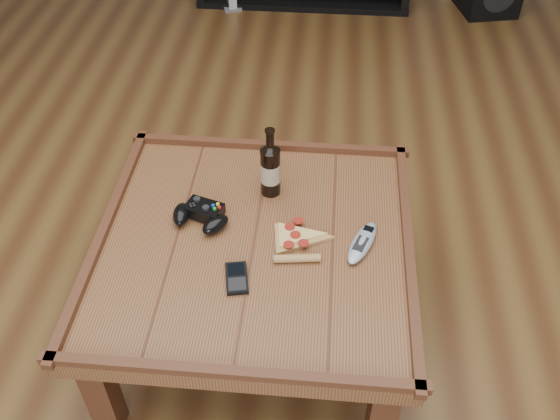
# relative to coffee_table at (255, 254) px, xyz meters

# --- Properties ---
(ground) EXTENTS (6.00, 6.00, 0.00)m
(ground) POSITION_rel_coffee_table_xyz_m (0.00, 0.00, -0.39)
(ground) COLOR #4D2D16
(ground) RESTS_ON ground
(coffee_table) EXTENTS (1.03, 1.03, 0.48)m
(coffee_table) POSITION_rel_coffee_table_xyz_m (0.00, 0.00, 0.00)
(coffee_table) COLOR #532C17
(coffee_table) RESTS_ON ground
(beer_bottle) EXTENTS (0.07, 0.07, 0.26)m
(beer_bottle) POSITION_rel_coffee_table_xyz_m (0.03, 0.24, 0.16)
(beer_bottle) COLOR black
(beer_bottle) RESTS_ON coffee_table
(game_controller) EXTENTS (0.20, 0.17, 0.06)m
(game_controller) POSITION_rel_coffee_table_xyz_m (-0.18, 0.08, 0.09)
(game_controller) COLOR black
(game_controller) RESTS_ON coffee_table
(pizza_slice) EXTENTS (0.19, 0.27, 0.03)m
(pizza_slice) POSITION_rel_coffee_table_xyz_m (0.13, 0.01, 0.07)
(pizza_slice) COLOR tan
(pizza_slice) RESTS_ON coffee_table
(smartphone) EXTENTS (0.09, 0.13, 0.02)m
(smartphone) POSITION_rel_coffee_table_xyz_m (-0.03, -0.16, 0.07)
(smartphone) COLOR black
(smartphone) RESTS_ON coffee_table
(remote_control) EXTENTS (0.13, 0.21, 0.03)m
(remote_control) POSITION_rel_coffee_table_xyz_m (0.34, 0.01, 0.07)
(remote_control) COLOR #9EA5AC
(remote_control) RESTS_ON coffee_table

